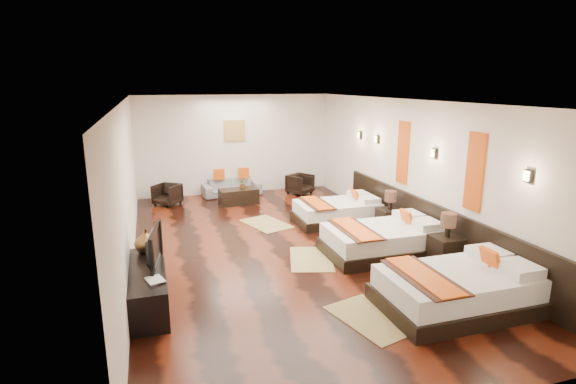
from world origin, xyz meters
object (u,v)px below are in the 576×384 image
object	(u,v)px
bed_far	(338,211)
figurine	(146,241)
armchair_left	(167,194)
coffee_table	(239,196)
bed_mid	(383,240)
tv_console	(148,287)
nightstand_a	(446,248)
sofa	(232,187)
nightstand_b	(389,218)
bed_near	(459,289)
book	(147,282)
armchair_right	(300,184)
table_plant	(243,184)
tv	(149,247)

from	to	relation	value
bed_far	figurine	bearing A→B (deg)	-152.73
figurine	armchair_left	bearing A→B (deg)	83.92
bed_far	coffee_table	bearing A→B (deg)	129.91
bed_mid	figurine	size ratio (longest dim) A/B	5.72
tv_console	armchair_left	bearing A→B (deg)	84.66
nightstand_a	coffee_table	xyz separation A→B (m)	(-2.62, 5.18, -0.14)
sofa	armchair_left	world-z (taller)	armchair_left
nightstand_b	armchair_left	bearing A→B (deg)	140.10
tv_console	coffee_table	bearing A→B (deg)	65.44
bed_near	book	size ratio (longest dim) A/B	7.73
tv_console	armchair_right	xyz separation A→B (m)	(4.22, 5.62, 0.01)
nightstand_b	armchair_right	bearing A→B (deg)	100.76
bed_near	sofa	world-z (taller)	bed_near
coffee_table	book	bearing A→B (deg)	-112.64
bed_far	table_plant	distance (m)	2.87
tv_console	armchair_right	bearing A→B (deg)	53.08
nightstand_b	tv_console	xyz separation A→B (m)	(-4.95, -1.83, -0.04)
bed_near	tv_console	world-z (taller)	bed_near
bed_mid	figurine	bearing A→B (deg)	-179.06
bed_far	book	world-z (taller)	bed_far
armchair_right	table_plant	world-z (taller)	table_plant
book	table_plant	bearing A→B (deg)	66.34
bed_mid	bed_far	world-z (taller)	bed_mid
nightstand_a	book	world-z (taller)	nightstand_a
bed_mid	sofa	size ratio (longest dim) A/B	1.30
bed_far	bed_mid	bearing A→B (deg)	-89.93
bed_near	nightstand_a	bearing A→B (deg)	60.35
bed_far	book	bearing A→B (deg)	-141.52
nightstand_a	armchair_left	bearing A→B (deg)	128.18
table_plant	figurine	bearing A→B (deg)	-118.98
bed_mid	tv	xyz separation A→B (m)	(-4.15, -0.62, 0.55)
bed_far	figurine	size ratio (longest dim) A/B	5.14
tv_console	figurine	size ratio (longest dim) A/B	4.85
armchair_right	tv_console	bearing A→B (deg)	-159.68
bed_far	nightstand_a	world-z (taller)	nightstand_a
bed_near	book	bearing A→B (deg)	167.65
bed_near	tv	bearing A→B (deg)	159.58
bed_mid	table_plant	bearing A→B (deg)	111.74
nightstand_b	table_plant	size ratio (longest dim) A/B	3.54
bed_mid	bed_near	bearing A→B (deg)	-89.98
tv_console	armchair_right	distance (m)	7.03
sofa	coffee_table	xyz separation A→B (m)	(-0.00, -0.99, -0.04)
table_plant	coffee_table	bearing A→B (deg)	-165.10
sofa	armchair_left	bearing A→B (deg)	-168.95
coffee_table	table_plant	bearing A→B (deg)	14.90
bed_mid	nightstand_a	size ratio (longest dim) A/B	2.20
tv_console	tv	distance (m)	0.57
tv	sofa	bearing A→B (deg)	-11.63
nightstand_b	coffee_table	world-z (taller)	nightstand_b
nightstand_b	armchair_left	world-z (taller)	nightstand_b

